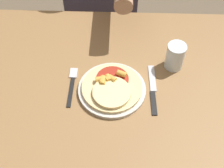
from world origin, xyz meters
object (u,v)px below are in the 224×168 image
at_px(dining_table, 119,112).
at_px(fork, 72,84).
at_px(knife, 153,90).
at_px(pizza, 112,87).
at_px(plate, 112,90).
at_px(drinking_glass, 175,56).

height_order(dining_table, fork, fork).
bearing_deg(knife, fork, 176.57).
bearing_deg(dining_table, pizza, 135.45).
relative_size(plate, drinking_glass, 2.29).
height_order(pizza, fork, pizza).
height_order(fork, drinking_glass, drinking_glass).
relative_size(dining_table, knife, 5.87).
bearing_deg(plate, knife, 2.36).
bearing_deg(fork, drinking_glass, 15.28).
xyz_separation_m(dining_table, fork, (-0.17, 0.05, 0.10)).
bearing_deg(dining_table, knife, 17.23).
height_order(dining_table, knife, knife).
distance_m(plate, drinking_glass, 0.27).
distance_m(pizza, knife, 0.15).
bearing_deg(drinking_glass, dining_table, -142.09).
bearing_deg(plate, fork, 170.85).
bearing_deg(drinking_glass, knife, -124.39).
xyz_separation_m(plate, fork, (-0.15, 0.02, -0.00)).
bearing_deg(fork, dining_table, -17.48).
bearing_deg(pizza, fork, 169.55).
bearing_deg(pizza, plate, 67.37).
height_order(plate, fork, plate).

